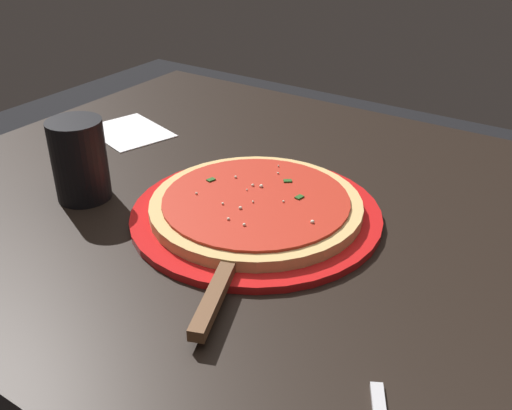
{
  "coord_description": "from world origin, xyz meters",
  "views": [
    {
      "loc": [
        0.45,
        -0.63,
        1.16
      ],
      "look_at": [
        0.06,
        -0.04,
        0.76
      ],
      "focal_mm": 40.77,
      "sensor_mm": 36.0,
      "label": 1
    }
  ],
  "objects_px": {
    "cup_tall_drink": "(80,160)",
    "pizza_server": "(224,277)",
    "serving_plate": "(256,214)",
    "napkin_folded_right": "(129,132)",
    "pizza": "(256,205)"
  },
  "relations": [
    {
      "from": "pizza_server",
      "to": "cup_tall_drink",
      "type": "relative_size",
      "value": 1.83
    },
    {
      "from": "pizza_server",
      "to": "napkin_folded_right",
      "type": "xyz_separation_m",
      "value": [
        -0.43,
        0.28,
        -0.01
      ]
    },
    {
      "from": "pizza_server",
      "to": "napkin_folded_right",
      "type": "distance_m",
      "value": 0.52
    },
    {
      "from": "pizza_server",
      "to": "cup_tall_drink",
      "type": "height_order",
      "value": "cup_tall_drink"
    },
    {
      "from": "cup_tall_drink",
      "to": "napkin_folded_right",
      "type": "relative_size",
      "value": 0.79
    },
    {
      "from": "serving_plate",
      "to": "pizza_server",
      "type": "xyz_separation_m",
      "value": [
        0.06,
        -0.16,
        0.01
      ]
    },
    {
      "from": "cup_tall_drink",
      "to": "pizza",
      "type": "bearing_deg",
      "value": 20.35
    },
    {
      "from": "serving_plate",
      "to": "napkin_folded_right",
      "type": "xyz_separation_m",
      "value": [
        -0.37,
        0.13,
        -0.0
      ]
    },
    {
      "from": "pizza",
      "to": "serving_plate",
      "type": "bearing_deg",
      "value": -84.03
    },
    {
      "from": "cup_tall_drink",
      "to": "pizza_server",
      "type": "bearing_deg",
      "value": -11.81
    },
    {
      "from": "serving_plate",
      "to": "pizza",
      "type": "distance_m",
      "value": 0.01
    },
    {
      "from": "serving_plate",
      "to": "pizza_server",
      "type": "bearing_deg",
      "value": -69.16
    },
    {
      "from": "pizza",
      "to": "cup_tall_drink",
      "type": "xyz_separation_m",
      "value": [
        -0.25,
        -0.09,
        0.04
      ]
    },
    {
      "from": "serving_plate",
      "to": "pizza_server",
      "type": "height_order",
      "value": "pizza_server"
    },
    {
      "from": "napkin_folded_right",
      "to": "serving_plate",
      "type": "bearing_deg",
      "value": -19.1
    }
  ]
}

